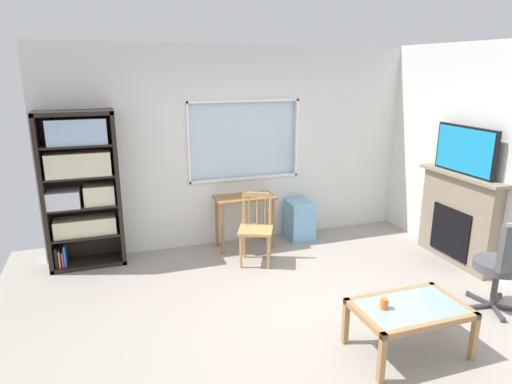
{
  "coord_description": "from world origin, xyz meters",
  "views": [
    {
      "loc": [
        -1.69,
        -3.64,
        2.44
      ],
      "look_at": [
        -0.2,
        0.78,
        1.12
      ],
      "focal_mm": 31.38,
      "sensor_mm": 36.0,
      "label": 1
    }
  ],
  "objects_px": {
    "wooden_chair": "(256,228)",
    "coffee_table": "(410,313)",
    "tv": "(465,150)",
    "office_chair": "(505,262)",
    "bookshelf": "(81,183)",
    "desk_under_window": "(244,206)",
    "plastic_drawer_unit": "(299,220)",
    "sippy_cup": "(384,303)",
    "fireplace": "(458,218)"
  },
  "relations": [
    {
      "from": "coffee_table",
      "to": "wooden_chair",
      "type": "bearing_deg",
      "value": 106.64
    },
    {
      "from": "wooden_chair",
      "to": "coffee_table",
      "type": "xyz_separation_m",
      "value": [
        0.66,
        -2.21,
        -0.08
      ]
    },
    {
      "from": "bookshelf",
      "to": "desk_under_window",
      "type": "bearing_deg",
      "value": -2.99
    },
    {
      "from": "bookshelf",
      "to": "wooden_chair",
      "type": "xyz_separation_m",
      "value": [
        2.04,
        -0.62,
        -0.61
      ]
    },
    {
      "from": "office_chair",
      "to": "tv",
      "type": "bearing_deg",
      "value": 69.06
    },
    {
      "from": "tv",
      "to": "coffee_table",
      "type": "distance_m",
      "value": 2.5
    },
    {
      "from": "bookshelf",
      "to": "wooden_chair",
      "type": "bearing_deg",
      "value": -16.99
    },
    {
      "from": "wooden_chair",
      "to": "plastic_drawer_unit",
      "type": "xyz_separation_m",
      "value": [
        0.86,
        0.57,
        -0.18
      ]
    },
    {
      "from": "plastic_drawer_unit",
      "to": "sippy_cup",
      "type": "xyz_separation_m",
      "value": [
        -0.44,
        -2.73,
        0.21
      ]
    },
    {
      "from": "desk_under_window",
      "to": "sippy_cup",
      "type": "distance_m",
      "value": 2.72
    },
    {
      "from": "wooden_chair",
      "to": "plastic_drawer_unit",
      "type": "height_order",
      "value": "wooden_chair"
    },
    {
      "from": "sippy_cup",
      "to": "desk_under_window",
      "type": "bearing_deg",
      "value": 98.74
    },
    {
      "from": "desk_under_window",
      "to": "coffee_table",
      "type": "height_order",
      "value": "desk_under_window"
    },
    {
      "from": "tv",
      "to": "office_chair",
      "type": "relative_size",
      "value": 0.93
    },
    {
      "from": "bookshelf",
      "to": "desk_under_window",
      "type": "height_order",
      "value": "bookshelf"
    },
    {
      "from": "fireplace",
      "to": "office_chair",
      "type": "distance_m",
      "value": 1.26
    },
    {
      "from": "tv",
      "to": "office_chair",
      "type": "distance_m",
      "value": 1.54
    },
    {
      "from": "bookshelf",
      "to": "tv",
      "type": "xyz_separation_m",
      "value": [
        4.46,
        -1.41,
        0.38
      ]
    },
    {
      "from": "wooden_chair",
      "to": "tv",
      "type": "height_order",
      "value": "tv"
    },
    {
      "from": "coffee_table",
      "to": "fireplace",
      "type": "bearing_deg",
      "value": 38.7
    },
    {
      "from": "desk_under_window",
      "to": "tv",
      "type": "relative_size",
      "value": 0.87
    },
    {
      "from": "desk_under_window",
      "to": "sippy_cup",
      "type": "bearing_deg",
      "value": -81.26
    },
    {
      "from": "desk_under_window",
      "to": "coffee_table",
      "type": "xyz_separation_m",
      "value": [
        0.65,
        -2.72,
        -0.21
      ]
    },
    {
      "from": "bookshelf",
      "to": "plastic_drawer_unit",
      "type": "distance_m",
      "value": 3.01
    },
    {
      "from": "office_chair",
      "to": "sippy_cup",
      "type": "relative_size",
      "value": 11.11
    },
    {
      "from": "desk_under_window",
      "to": "fireplace",
      "type": "bearing_deg",
      "value": -28.3
    },
    {
      "from": "fireplace",
      "to": "coffee_table",
      "type": "height_order",
      "value": "fireplace"
    },
    {
      "from": "coffee_table",
      "to": "sippy_cup",
      "type": "distance_m",
      "value": 0.27
    },
    {
      "from": "bookshelf",
      "to": "desk_under_window",
      "type": "distance_m",
      "value": 2.11
    },
    {
      "from": "bookshelf",
      "to": "wooden_chair",
      "type": "height_order",
      "value": "bookshelf"
    },
    {
      "from": "tv",
      "to": "sippy_cup",
      "type": "height_order",
      "value": "tv"
    },
    {
      "from": "plastic_drawer_unit",
      "to": "coffee_table",
      "type": "distance_m",
      "value": 2.78
    },
    {
      "from": "desk_under_window",
      "to": "fireplace",
      "type": "height_order",
      "value": "fireplace"
    },
    {
      "from": "fireplace",
      "to": "tv",
      "type": "height_order",
      "value": "tv"
    },
    {
      "from": "bookshelf",
      "to": "tv",
      "type": "distance_m",
      "value": 4.69
    },
    {
      "from": "office_chair",
      "to": "coffee_table",
      "type": "bearing_deg",
      "value": -169.13
    },
    {
      "from": "tv",
      "to": "plastic_drawer_unit",
      "type": "bearing_deg",
      "value": 138.97
    },
    {
      "from": "fireplace",
      "to": "wooden_chair",
      "type": "bearing_deg",
      "value": 162.05
    },
    {
      "from": "plastic_drawer_unit",
      "to": "sippy_cup",
      "type": "distance_m",
      "value": 2.77
    },
    {
      "from": "desk_under_window",
      "to": "office_chair",
      "type": "xyz_separation_m",
      "value": [
        1.96,
        -2.47,
        -0.04
      ]
    },
    {
      "from": "coffee_table",
      "to": "sippy_cup",
      "type": "bearing_deg",
      "value": 169.96
    },
    {
      "from": "office_chair",
      "to": "bookshelf",
      "type": "bearing_deg",
      "value": 147.23
    },
    {
      "from": "wooden_chair",
      "to": "desk_under_window",
      "type": "bearing_deg",
      "value": 89.01
    },
    {
      "from": "bookshelf",
      "to": "office_chair",
      "type": "distance_m",
      "value": 4.8
    },
    {
      "from": "desk_under_window",
      "to": "tv",
      "type": "bearing_deg",
      "value": -28.49
    },
    {
      "from": "desk_under_window",
      "to": "bookshelf",
      "type": "bearing_deg",
      "value": 177.01
    },
    {
      "from": "coffee_table",
      "to": "sippy_cup",
      "type": "xyz_separation_m",
      "value": [
        -0.24,
        0.04,
        0.11
      ]
    },
    {
      "from": "fireplace",
      "to": "bookshelf",
      "type": "bearing_deg",
      "value": 162.49
    },
    {
      "from": "desk_under_window",
      "to": "plastic_drawer_unit",
      "type": "relative_size",
      "value": 1.42
    },
    {
      "from": "desk_under_window",
      "to": "plastic_drawer_unit",
      "type": "distance_m",
      "value": 0.9
    }
  ]
}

